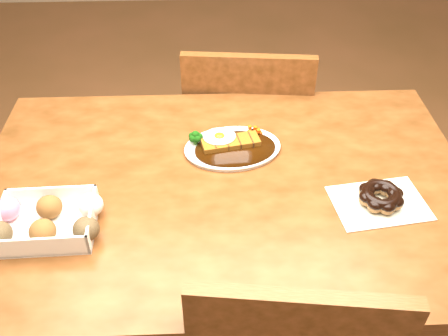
{
  "coord_description": "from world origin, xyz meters",
  "views": [
    {
      "loc": [
        -0.04,
        -0.89,
        1.56
      ],
      "look_at": [
        -0.0,
        -0.02,
        0.81
      ],
      "focal_mm": 40.0,
      "sensor_mm": 36.0,
      "label": 1
    }
  ],
  "objects_px": {
    "pon_de_ring": "(381,197)",
    "chair_far": "(246,138)",
    "table": "(224,211)",
    "katsu_curry_plate": "(231,146)",
    "donut_box": "(46,220)"
  },
  "relations": [
    {
      "from": "pon_de_ring",
      "to": "chair_far",
      "type": "bearing_deg",
      "value": 112.19
    },
    {
      "from": "chair_far",
      "to": "pon_de_ring",
      "type": "relative_size",
      "value": 3.79
    },
    {
      "from": "table",
      "to": "pon_de_ring",
      "type": "xyz_separation_m",
      "value": [
        0.35,
        -0.09,
        0.12
      ]
    },
    {
      "from": "katsu_curry_plate",
      "to": "donut_box",
      "type": "distance_m",
      "value": 0.49
    },
    {
      "from": "katsu_curry_plate",
      "to": "pon_de_ring",
      "type": "xyz_separation_m",
      "value": [
        0.33,
        -0.21,
        0.01
      ]
    },
    {
      "from": "donut_box",
      "to": "pon_de_ring",
      "type": "height_order",
      "value": "donut_box"
    },
    {
      "from": "table",
      "to": "pon_de_ring",
      "type": "bearing_deg",
      "value": -13.58
    },
    {
      "from": "donut_box",
      "to": "pon_de_ring",
      "type": "bearing_deg",
      "value": 3.9
    },
    {
      "from": "katsu_curry_plate",
      "to": "chair_far",
      "type": "bearing_deg",
      "value": 79.15
    },
    {
      "from": "chair_far",
      "to": "pon_de_ring",
      "type": "distance_m",
      "value": 0.73
    },
    {
      "from": "table",
      "to": "pon_de_ring",
      "type": "height_order",
      "value": "pon_de_ring"
    },
    {
      "from": "table",
      "to": "katsu_curry_plate",
      "type": "relative_size",
      "value": 4.51
    },
    {
      "from": "chair_far",
      "to": "pon_de_ring",
      "type": "xyz_separation_m",
      "value": [
        0.25,
        -0.62,
        0.29
      ]
    },
    {
      "from": "chair_far",
      "to": "katsu_curry_plate",
      "type": "relative_size",
      "value": 3.27
    },
    {
      "from": "chair_far",
      "to": "donut_box",
      "type": "xyz_separation_m",
      "value": [
        -0.49,
        -0.67,
        0.3
      ]
    }
  ]
}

